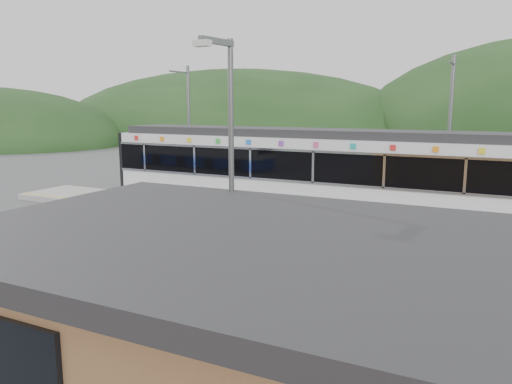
% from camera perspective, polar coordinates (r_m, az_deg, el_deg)
% --- Properties ---
extents(ground, '(120.00, 120.00, 0.00)m').
position_cam_1_polar(ground, '(18.65, -4.36, -5.15)').
color(ground, '#4C4C4F').
rests_on(ground, ground).
extents(hills, '(146.00, 149.00, 26.00)m').
position_cam_1_polar(hills, '(21.51, 17.59, -3.55)').
color(hills, '#1E3D19').
rests_on(hills, ground).
extents(platform, '(26.00, 3.20, 0.30)m').
position_cam_1_polar(platform, '(21.43, 0.16, -2.71)').
color(platform, '#9E9E99').
rests_on(platform, ground).
extents(yellow_line, '(26.00, 0.10, 0.01)m').
position_cam_1_polar(yellow_line, '(20.26, -1.47, -3.00)').
color(yellow_line, yellow).
rests_on(yellow_line, platform).
extents(train, '(20.44, 3.01, 3.74)m').
position_cam_1_polar(train, '(22.94, 6.69, 2.93)').
color(train, black).
rests_on(train, ground).
extents(catenary_mast_west, '(0.18, 1.80, 7.00)m').
position_cam_1_polar(catenary_mast_west, '(29.01, -7.71, 7.52)').
color(catenary_mast_west, slate).
rests_on(catenary_mast_west, ground).
extents(catenary_mast_east, '(0.18, 1.80, 7.00)m').
position_cam_1_polar(catenary_mast_east, '(24.13, 21.20, 6.45)').
color(catenary_mast_east, slate).
rests_on(catenary_mast_east, ground).
extents(station_shelter, '(9.20, 6.20, 3.00)m').
position_cam_1_polar(station_shelter, '(7.94, -0.47, -14.69)').
color(station_shelter, '#936240').
rests_on(station_shelter, ground).
extents(lamp_post, '(0.37, 1.10, 6.22)m').
position_cam_1_polar(lamp_post, '(10.74, -3.17, 3.78)').
color(lamp_post, slate).
rests_on(lamp_post, ground).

